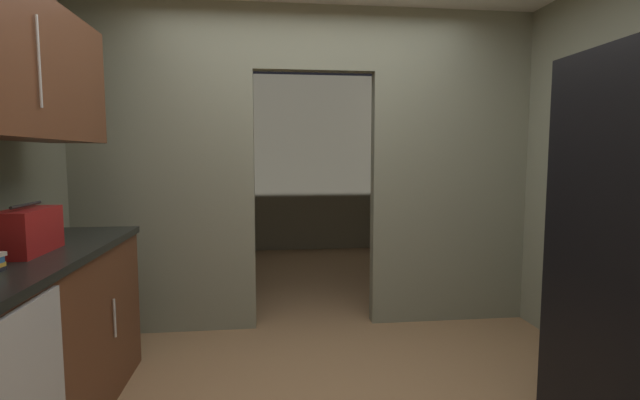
# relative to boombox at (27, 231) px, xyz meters

# --- Properties ---
(kitchen_partition) EXTENTS (3.67, 0.12, 2.57)m
(kitchen_partition) POSITION_rel_boombox_xyz_m (1.48, 1.37, 0.31)
(kitchen_partition) COLOR gray
(kitchen_partition) RESTS_ON ground
(adjoining_room_shell) EXTENTS (3.67, 3.13, 2.57)m
(adjoining_room_shell) POSITION_rel_boombox_xyz_m (1.49, 3.49, 0.24)
(adjoining_room_shell) COLOR gray
(adjoining_room_shell) RESTS_ON ground
(lower_cabinet_run) EXTENTS (0.64, 1.90, 0.93)m
(lower_cabinet_run) POSITION_rel_boombox_xyz_m (-0.03, -0.12, -0.57)
(lower_cabinet_run) COLOR brown
(lower_cabinet_run) RESTS_ON ground
(boombox) EXTENTS (0.18, 0.38, 0.24)m
(boombox) POSITION_rel_boombox_xyz_m (0.00, 0.00, 0.00)
(boombox) COLOR maroon
(boombox) RESTS_ON lower_cabinet_run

